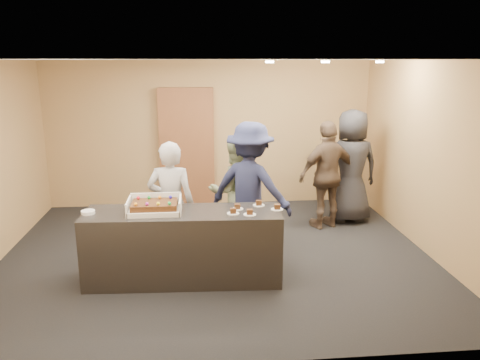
{
  "coord_description": "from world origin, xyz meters",
  "views": [
    {
      "loc": [
        -0.25,
        -6.2,
        2.69
      ],
      "look_at": [
        0.33,
        0.0,
        1.09
      ],
      "focal_mm": 35.0,
      "sensor_mm": 36.0,
      "label": 1
    }
  ],
  "objects_px": {
    "plate_stack": "(88,212)",
    "person_navy_man": "(250,188)",
    "storage_cabinet": "(187,148)",
    "person_server_grey": "(171,205)",
    "person_brown_extra": "(328,175)",
    "serving_counter": "(184,246)",
    "person_dark_suit": "(351,166)",
    "person_sage_man": "(234,190)",
    "cake_box": "(155,208)",
    "sheet_cake": "(154,205)"
  },
  "relations": [
    {
      "from": "person_sage_man",
      "to": "person_dark_suit",
      "type": "relative_size",
      "value": 0.84
    },
    {
      "from": "storage_cabinet",
      "to": "person_navy_man",
      "type": "height_order",
      "value": "storage_cabinet"
    },
    {
      "from": "storage_cabinet",
      "to": "sheet_cake",
      "type": "relative_size",
      "value": 4.07
    },
    {
      "from": "storage_cabinet",
      "to": "cake_box",
      "type": "bearing_deg",
      "value": -96.29
    },
    {
      "from": "person_server_grey",
      "to": "person_brown_extra",
      "type": "distance_m",
      "value": 2.77
    },
    {
      "from": "person_server_grey",
      "to": "person_navy_man",
      "type": "relative_size",
      "value": 0.91
    },
    {
      "from": "cake_box",
      "to": "plate_stack",
      "type": "distance_m",
      "value": 0.8
    },
    {
      "from": "plate_stack",
      "to": "person_sage_man",
      "type": "bearing_deg",
      "value": 33.02
    },
    {
      "from": "plate_stack",
      "to": "person_server_grey",
      "type": "bearing_deg",
      "value": 23.88
    },
    {
      "from": "storage_cabinet",
      "to": "person_server_grey",
      "type": "xyz_separation_m",
      "value": [
        -0.17,
        -2.69,
        -0.26
      ]
    },
    {
      "from": "person_sage_man",
      "to": "person_brown_extra",
      "type": "height_order",
      "value": "person_brown_extra"
    },
    {
      "from": "plate_stack",
      "to": "person_navy_man",
      "type": "relative_size",
      "value": 0.09
    },
    {
      "from": "plate_stack",
      "to": "person_navy_man",
      "type": "xyz_separation_m",
      "value": [
        2.06,
        0.85,
        0.02
      ]
    },
    {
      "from": "person_server_grey",
      "to": "person_dark_suit",
      "type": "distance_m",
      "value": 3.3
    },
    {
      "from": "cake_box",
      "to": "person_sage_man",
      "type": "bearing_deg",
      "value": 48.53
    },
    {
      "from": "sheet_cake",
      "to": "person_navy_man",
      "type": "bearing_deg",
      "value": 34.36
    },
    {
      "from": "sheet_cake",
      "to": "person_sage_man",
      "type": "distance_m",
      "value": 1.64
    },
    {
      "from": "storage_cabinet",
      "to": "person_brown_extra",
      "type": "bearing_deg",
      "value": -31.79
    },
    {
      "from": "serving_counter",
      "to": "person_navy_man",
      "type": "xyz_separation_m",
      "value": [
        0.94,
        0.87,
        0.49
      ]
    },
    {
      "from": "storage_cabinet",
      "to": "person_server_grey",
      "type": "bearing_deg",
      "value": -93.6
    },
    {
      "from": "cake_box",
      "to": "sheet_cake",
      "type": "relative_size",
      "value": 1.17
    },
    {
      "from": "serving_counter",
      "to": "person_navy_man",
      "type": "relative_size",
      "value": 1.28
    },
    {
      "from": "storage_cabinet",
      "to": "person_dark_suit",
      "type": "xyz_separation_m",
      "value": [
        2.76,
        -1.16,
        -0.15
      ]
    },
    {
      "from": "cake_box",
      "to": "storage_cabinet",
      "type": "bearing_deg",
      "value": 83.71
    },
    {
      "from": "serving_counter",
      "to": "person_sage_man",
      "type": "xyz_separation_m",
      "value": [
        0.74,
        1.23,
        0.35
      ]
    },
    {
      "from": "person_sage_man",
      "to": "person_dark_suit",
      "type": "distance_m",
      "value": 2.17
    },
    {
      "from": "storage_cabinet",
      "to": "person_brown_extra",
      "type": "height_order",
      "value": "storage_cabinet"
    },
    {
      "from": "serving_counter",
      "to": "sheet_cake",
      "type": "xyz_separation_m",
      "value": [
        -0.33,
        0.0,
        0.55
      ]
    },
    {
      "from": "sheet_cake",
      "to": "person_dark_suit",
      "type": "distance_m",
      "value": 3.68
    },
    {
      "from": "cake_box",
      "to": "person_sage_man",
      "type": "height_order",
      "value": "person_sage_man"
    },
    {
      "from": "plate_stack",
      "to": "person_sage_man",
      "type": "xyz_separation_m",
      "value": [
        1.86,
        1.21,
        -0.12
      ]
    },
    {
      "from": "sheet_cake",
      "to": "person_navy_man",
      "type": "relative_size",
      "value": 0.29
    },
    {
      "from": "storage_cabinet",
      "to": "serving_counter",
      "type": "bearing_deg",
      "value": -90.19
    },
    {
      "from": "serving_counter",
      "to": "person_dark_suit",
      "type": "bearing_deg",
      "value": 38.26
    },
    {
      "from": "storage_cabinet",
      "to": "person_navy_man",
      "type": "bearing_deg",
      "value": -67.86
    },
    {
      "from": "person_sage_man",
      "to": "person_navy_man",
      "type": "bearing_deg",
      "value": 103.33
    },
    {
      "from": "person_server_grey",
      "to": "plate_stack",
      "type": "bearing_deg",
      "value": 31.21
    },
    {
      "from": "person_dark_suit",
      "to": "person_navy_man",
      "type": "bearing_deg",
      "value": 27.35
    },
    {
      "from": "serving_counter",
      "to": "person_brown_extra",
      "type": "bearing_deg",
      "value": 39.55
    },
    {
      "from": "serving_counter",
      "to": "storage_cabinet",
      "type": "bearing_deg",
      "value": 92.47
    },
    {
      "from": "person_brown_extra",
      "to": "plate_stack",
      "type": "bearing_deg",
      "value": 7.99
    },
    {
      "from": "person_sage_man",
      "to": "person_brown_extra",
      "type": "bearing_deg",
      "value": -178.0
    },
    {
      "from": "cake_box",
      "to": "person_sage_man",
      "type": "distance_m",
      "value": 1.62
    },
    {
      "from": "serving_counter",
      "to": "person_sage_man",
      "type": "bearing_deg",
      "value": 61.83
    },
    {
      "from": "serving_counter",
      "to": "storage_cabinet",
      "type": "distance_m",
      "value": 3.21
    },
    {
      "from": "person_server_grey",
      "to": "person_navy_man",
      "type": "xyz_separation_m",
      "value": [
        1.09,
        0.42,
        0.09
      ]
    },
    {
      "from": "sheet_cake",
      "to": "person_server_grey",
      "type": "height_order",
      "value": "person_server_grey"
    },
    {
      "from": "person_server_grey",
      "to": "serving_counter",
      "type": "bearing_deg",
      "value": 116.77
    },
    {
      "from": "person_server_grey",
      "to": "person_brown_extra",
      "type": "relative_size",
      "value": 0.96
    },
    {
      "from": "serving_counter",
      "to": "cake_box",
      "type": "relative_size",
      "value": 3.76
    }
  ]
}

